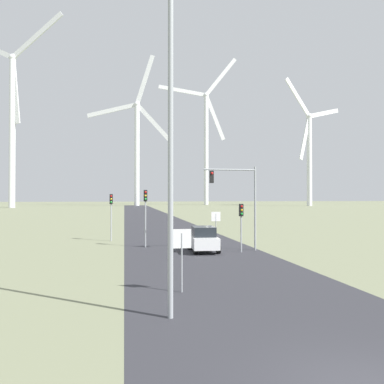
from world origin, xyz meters
The scene contains 13 objects.
road_surface centered at (0.00, 48.00, 0.00)m, with size 10.00×240.00×0.01m.
streetlamp centered at (-3.50, 5.52, 6.79)m, with size 3.27×0.32×10.96m.
stop_sign_near centered at (-2.63, 8.73, 1.86)m, with size 0.81×0.07×2.65m.
stop_sign_far centered at (2.83, 24.78, 1.88)m, with size 0.81×0.07×2.69m.
traffic_light_post_near_left centered at (-6.17, 27.76, 3.10)m, with size 0.28×0.34×4.24m.
traffic_light_post_near_right centered at (3.32, 19.17, 2.57)m, with size 0.28×0.34×3.49m.
traffic_light_post_mid_left centered at (-3.35, 23.06, 3.31)m, with size 0.28×0.34×4.54m.
traffic_light_mast_overhead centered at (3.30, 19.85, 4.40)m, with size 4.00×0.35×6.25m.
car_approaching centered at (0.69, 19.99, 0.91)m, with size 2.06×4.21×1.83m.
wind_turbine_left centered at (-45.20, 138.39, 33.83)m, with size 39.62×17.19×69.60m.
wind_turbine_center centered at (0.41, 158.23, 28.08)m, with size 37.18×9.04×66.23m.
wind_turbine_right centered at (34.76, 173.28, 33.45)m, with size 38.90×2.98×73.37m.
wind_turbine_far_right centered at (73.72, 142.90, 24.63)m, with size 31.57×12.94×53.60m.
Camera 1 is at (-5.01, -6.79, 4.01)m, focal length 35.00 mm.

